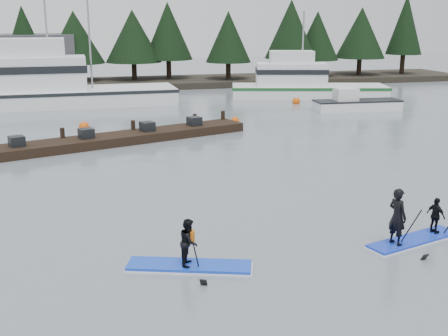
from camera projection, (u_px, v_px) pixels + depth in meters
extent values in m
plane|color=slate|center=(279.00, 259.00, 15.75)|extent=(160.00, 160.00, 0.00)
cube|color=#2D281E|center=(130.00, 83.00, 54.87)|extent=(70.00, 8.00, 0.60)
cube|color=white|center=(64.00, 104.00, 43.19)|extent=(17.07, 4.82, 2.27)
cube|color=white|center=(33.00, 74.00, 42.06)|extent=(7.69, 3.45, 2.46)
cylinder|color=gray|center=(47.00, 40.00, 41.72)|extent=(0.14, 0.14, 7.42)
cube|color=white|center=(309.00, 96.00, 47.62)|extent=(13.39, 6.94, 1.84)
cube|color=white|center=(291.00, 74.00, 47.15)|extent=(6.29, 4.08, 1.84)
cylinder|color=gray|center=(303.00, 49.00, 46.59)|extent=(0.14, 0.14, 6.05)
cube|color=white|center=(357.00, 105.00, 40.87)|extent=(6.39, 2.32, 0.73)
cube|color=black|center=(123.00, 138.00, 30.33)|extent=(14.46, 6.41, 0.49)
sphere|color=#E2510B|center=(296.00, 104.00, 44.08)|extent=(0.62, 0.62, 0.62)
sphere|color=#E2510B|center=(235.00, 123.00, 36.01)|extent=(0.53, 0.53, 0.53)
sphere|color=#E2510B|center=(84.00, 130.00, 33.85)|extent=(0.63, 0.63, 0.63)
cube|color=blue|center=(189.00, 266.00, 15.19)|extent=(3.44, 1.87, 0.13)
imported|color=black|center=(189.00, 242.00, 15.00)|extent=(0.67, 0.75, 1.29)
cube|color=orange|center=(189.00, 236.00, 14.96)|extent=(0.35, 0.29, 0.32)
cylinder|color=black|center=(197.00, 261.00, 14.89)|extent=(0.44, 0.81, 1.50)
cube|color=#1535CA|center=(414.00, 240.00, 16.97)|extent=(3.33, 1.61, 0.11)
imported|color=black|center=(397.00, 216.00, 16.34)|extent=(0.56, 0.71, 1.70)
cylinder|color=black|center=(408.00, 231.00, 16.40)|extent=(0.16, 0.97, 1.65)
imported|color=black|center=(436.00, 216.00, 17.25)|extent=(0.44, 0.71, 1.13)
cylinder|color=black|center=(446.00, 230.00, 17.31)|extent=(0.15, 0.85, 1.45)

